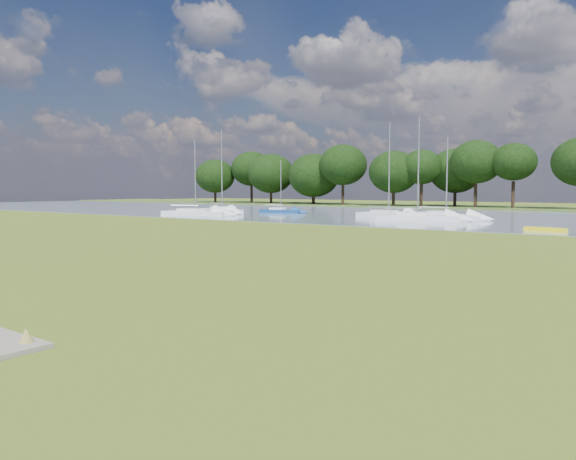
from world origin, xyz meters
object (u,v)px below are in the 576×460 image
Objects in this scene: kayak at (545,229)px; sailboat_1 at (388,213)px; sailboat_4 at (280,210)px; sailboat_9 at (445,215)px; sailboat_6 at (222,209)px; sailboat_7 at (195,212)px; sailboat_3 at (417,216)px.

kayak is 0.29× the size of sailboat_1.
sailboat_4 is 21.88m from sailboat_9.
sailboat_6 is 1.19× the size of sailboat_7.
kayak is 0.34× the size of sailboat_7.
sailboat_4 is 7.27m from sailboat_6.
sailboat_3 is 1.21× the size of sailboat_9.
sailboat_1 reaches higher than sailboat_9.
sailboat_1 is 1.00× the size of sailboat_3.
sailboat_4 is (-15.86, 2.29, -0.08)m from sailboat_1.
sailboat_9 is (27.03, 3.39, -0.04)m from sailboat_6.
sailboat_6 is 5.82m from sailboat_7.
sailboat_3 reaches higher than kayak.
sailboat_3 is 25.10m from sailboat_7.
sailboat_7 is 27.43m from sailboat_9.
sailboat_1 is 0.97× the size of sailboat_6.
sailboat_6 is at bearing -160.05° from sailboat_1.
sailboat_4 is 0.76× the size of sailboat_7.
sailboat_4 is (-20.52, 5.66, -0.11)m from sailboat_3.
sailboat_3 is at bearing -3.61° from sailboat_7.
sailboat_6 is 1.25× the size of sailboat_9.
sailboat_4 is at bearing 169.80° from kayak.
sailboat_3 reaches higher than sailboat_7.
sailboat_6 is (-38.42, 7.00, 0.39)m from kayak.
sailboat_6 reaches higher than sailboat_4.
sailboat_3 is (4.65, -3.37, 0.03)m from sailboat_1.
kayak is at bearing 6.51° from sailboat_6.
sailboat_4 is at bearing -175.74° from sailboat_1.
sailboat_1 is 5.98m from sailboat_9.
sailboat_7 is at bearing -124.02° from sailboat_4.
sailboat_4 is at bearing 54.00° from sailboat_7.
sailboat_6 is at bearing -173.60° from sailboat_9.
sailboat_9 is (1.30, 4.00, -0.03)m from sailboat_3.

